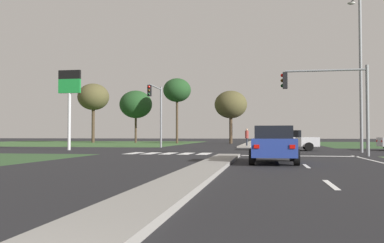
{
  "coord_description": "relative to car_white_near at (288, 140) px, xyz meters",
  "views": [
    {
      "loc": [
        1.96,
        -1.16,
        1.19
      ],
      "look_at": [
        -4.13,
        33.56,
        2.32
      ],
      "focal_mm": 39.04,
      "sensor_mm": 36.0,
      "label": 1
    }
  ],
  "objects": [
    {
      "name": "ground_plane",
      "position": [
        -3.71,
        -1.32,
        -0.78
      ],
      "size": [
        200.0,
        200.0,
        0.0
      ],
      "primitive_type": "plane",
      "color": "black"
    },
    {
      "name": "grass_verge_far_left",
      "position": [
        -29.21,
        23.18,
        -0.78
      ],
      "size": [
        35.0,
        35.0,
        0.01
      ],
      "primitive_type": "cube",
      "color": "#385B2D",
      "rests_on": "ground"
    },
    {
      "name": "median_island_near",
      "position": [
        -3.71,
        -20.32,
        -0.71
      ],
      "size": [
        1.2,
        22.0,
        0.14
      ],
      "primitive_type": "cube",
      "color": "gray",
      "rests_on": "ground"
    },
    {
      "name": "median_island_far",
      "position": [
        -3.71,
        23.68,
        -0.71
      ],
      "size": [
        1.2,
        36.0,
        0.14
      ],
      "primitive_type": "cube",
      "color": "gray",
      "rests_on": "ground"
    },
    {
      "name": "lane_dash_second",
      "position": [
        -0.21,
        -22.08,
        -0.78
      ],
      "size": [
        0.14,
        2.0,
        0.01
      ],
      "primitive_type": "cube",
      "color": "silver",
      "rests_on": "ground"
    },
    {
      "name": "lane_dash_third",
      "position": [
        -0.21,
        -16.08,
        -0.78
      ],
      "size": [
        0.14,
        2.0,
        0.01
      ],
      "primitive_type": "cube",
      "color": "silver",
      "rests_on": "ground"
    },
    {
      "name": "stop_bar_near",
      "position": [
        0.09,
        -8.32,
        -0.78
      ],
      "size": [
        6.4,
        0.5,
        0.01
      ],
      "primitive_type": "cube",
      "color": "silver",
      "rests_on": "ground"
    },
    {
      "name": "crosswalk_bar_near",
      "position": [
        -10.11,
        -6.52,
        -0.78
      ],
      "size": [
        0.7,
        2.8,
        0.01
      ],
      "primitive_type": "cube",
      "color": "silver",
      "rests_on": "ground"
    },
    {
      "name": "crosswalk_bar_second",
      "position": [
        -8.96,
        -6.52,
        -0.78
      ],
      "size": [
        0.7,
        2.8,
        0.01
      ],
      "primitive_type": "cube",
      "color": "silver",
      "rests_on": "ground"
    },
    {
      "name": "crosswalk_bar_third",
      "position": [
        -7.81,
        -6.52,
        -0.78
      ],
      "size": [
        0.7,
        2.8,
        0.01
      ],
      "primitive_type": "cube",
      "color": "silver",
      "rests_on": "ground"
    },
    {
      "name": "crosswalk_bar_fourth",
      "position": [
        -6.66,
        -6.52,
        -0.78
      ],
      "size": [
        0.7,
        2.8,
        0.01
      ],
      "primitive_type": "cube",
      "color": "silver",
      "rests_on": "ground"
    },
    {
      "name": "crosswalk_bar_fifth",
      "position": [
        -5.51,
        -6.52,
        -0.78
      ],
      "size": [
        0.7,
        2.8,
        0.01
      ],
      "primitive_type": "cube",
      "color": "silver",
      "rests_on": "ground"
    },
    {
      "name": "car_white_near",
      "position": [
        0.0,
        0.0,
        0.0
      ],
      "size": [
        4.39,
        1.95,
        1.53
      ],
      "rotation": [
        0.0,
        0.0,
        -1.57
      ],
      "color": "silver",
      "rests_on": "ground"
    },
    {
      "name": "car_blue_second",
      "position": [
        -1.41,
        -14.5,
        0.01
      ],
      "size": [
        1.94,
        4.35,
        1.56
      ],
      "color": "navy",
      "rests_on": "ground"
    },
    {
      "name": "traffic_signal_near_right",
      "position": [
        2.06,
        -7.92,
        2.77
      ],
      "size": [
        4.83,
        0.32,
        5.11
      ],
      "color": "gray",
      "rests_on": "ground"
    },
    {
      "name": "traffic_signal_far_left",
      "position": [
        -11.31,
        3.75,
        3.11
      ],
      "size": [
        0.32,
        4.33,
        5.69
      ],
      "color": "gray",
      "rests_on": "ground"
    },
    {
      "name": "street_lamp_second",
      "position": [
        4.61,
        -2.81,
        5.22
      ],
      "size": [
        0.56,
        2.12,
        10.91
      ],
      "color": "gray",
      "rests_on": "ground"
    },
    {
      "name": "pedestrian_at_median",
      "position": [
        -3.51,
        8.46,
        0.36
      ],
      "size": [
        0.34,
        0.34,
        1.66
      ],
      "rotation": [
        0.0,
        0.0,
        3.54
      ],
      "color": "#232833",
      "rests_on": "median_island_far"
    },
    {
      "name": "fuel_price_totem",
      "position": [
        -16.87,
        -2.01,
        3.81
      ],
      "size": [
        1.8,
        0.24,
        6.27
      ],
      "color": "silver",
      "rests_on": "ground"
    },
    {
      "name": "treeline_near",
      "position": [
        -27.8,
        27.97,
        6.21
      ],
      "size": [
        4.81,
        4.81,
        9.09
      ],
      "color": "#423323",
      "rests_on": "ground"
    },
    {
      "name": "treeline_second",
      "position": [
        -20.83,
        27.49,
        4.95
      ],
      "size": [
        4.88,
        4.88,
        7.83
      ],
      "color": "#423323",
      "rests_on": "ground"
    },
    {
      "name": "treeline_third",
      "position": [
        -13.78,
        24.05,
        6.57
      ],
      "size": [
        3.86,
        3.86,
        9.05
      ],
      "color": "#423323",
      "rests_on": "ground"
    },
    {
      "name": "treeline_fourth",
      "position": [
        -6.33,
        24.14,
        4.49
      ],
      "size": [
        4.42,
        4.42,
        7.19
      ],
      "color": "#423323",
      "rests_on": "ground"
    }
  ]
}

